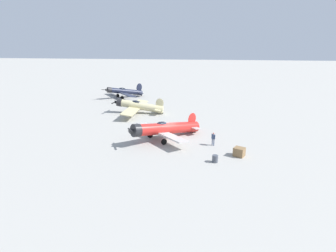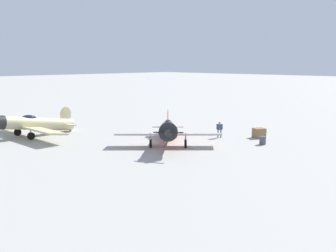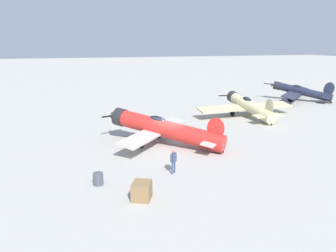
# 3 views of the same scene
# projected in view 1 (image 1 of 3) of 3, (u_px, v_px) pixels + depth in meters

# --- Properties ---
(ground_plane) EXTENTS (400.00, 400.00, 0.00)m
(ground_plane) POSITION_uv_depth(u_px,v_px,m) (168.00, 138.00, 37.31)
(ground_plane) COLOR #A8A59E
(airplane_foreground) EXTENTS (9.83, 9.66, 3.09)m
(airplane_foreground) POSITION_uv_depth(u_px,v_px,m) (165.00, 129.00, 36.58)
(airplane_foreground) COLOR red
(airplane_foreground) RESTS_ON ground_plane
(airplane_mid_apron) EXTENTS (12.83, 9.66, 3.06)m
(airplane_mid_apron) POSITION_uv_depth(u_px,v_px,m) (138.00, 106.00, 50.58)
(airplane_mid_apron) COLOR beige
(airplane_mid_apron) RESTS_ON ground_plane
(airplane_far_line) EXTENTS (11.62, 10.06, 3.34)m
(airplane_far_line) POSITION_uv_depth(u_px,v_px,m) (124.00, 91.00, 65.14)
(airplane_far_line) COLOR #1E2338
(airplane_far_line) RESTS_ON ground_plane
(ground_crew_mechanic) EXTENTS (0.54, 0.48, 1.73)m
(ground_crew_mechanic) POSITION_uv_depth(u_px,v_px,m) (213.00, 138.00, 34.45)
(ground_crew_mechanic) COLOR #384766
(ground_crew_mechanic) RESTS_ON ground_plane
(equipment_crate) EXTENTS (1.47, 1.53, 1.04)m
(equipment_crate) POSITION_uv_depth(u_px,v_px,m) (239.00, 152.00, 31.26)
(equipment_crate) COLOR olive
(equipment_crate) RESTS_ON ground_plane
(fuel_drum) EXTENTS (0.68, 0.68, 0.83)m
(fuel_drum) POSITION_uv_depth(u_px,v_px,m) (215.00, 159.00, 29.66)
(fuel_drum) COLOR #474C56
(fuel_drum) RESTS_ON ground_plane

